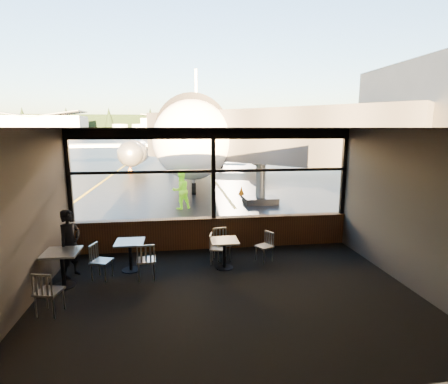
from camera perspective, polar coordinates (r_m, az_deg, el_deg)
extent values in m
plane|color=black|center=(129.91, -7.37, 8.63)|extent=(520.00, 520.00, 0.00)
cube|color=black|center=(7.76, 0.77, -16.33)|extent=(8.00, 6.00, 0.01)
cube|color=#38332D|center=(6.94, 0.84, 10.40)|extent=(8.00, 6.00, 0.04)
cube|color=#484039|center=(7.68, -30.32, -4.23)|extent=(0.04, 6.00, 3.50)
cube|color=#484039|center=(8.69, 27.92, -2.47)|extent=(0.04, 6.00, 3.50)
cube|color=#484039|center=(4.36, 6.82, -13.24)|extent=(8.00, 0.04, 3.50)
cube|color=#533019|center=(10.37, -1.70, -6.76)|extent=(8.00, 0.28, 0.90)
cube|color=black|center=(9.92, -1.78, 9.48)|extent=(8.00, 0.18, 0.30)
cube|color=black|center=(10.37, -24.04, 2.25)|extent=(0.12, 0.12, 2.60)
cube|color=black|center=(10.00, -1.75, 2.88)|extent=(0.12, 0.12, 2.60)
cube|color=black|center=(11.13, 18.96, 3.07)|extent=(0.12, 0.12, 2.60)
cube|color=black|center=(9.99, -1.75, 3.45)|extent=(8.00, 0.10, 0.08)
imported|color=black|center=(9.09, -23.83, -7.71)|extent=(0.63, 0.71, 1.64)
imported|color=#BFF219|center=(15.45, -7.06, 0.28)|extent=(0.99, 0.91, 1.66)
cone|color=orange|center=(18.85, 2.85, 0.27)|extent=(0.32, 0.32, 0.44)
cone|color=#EF5707|center=(29.85, -15.09, 3.70)|extent=(0.38, 0.38, 0.53)
cylinder|color=silver|center=(194.04, -16.57, 9.69)|extent=(8.00, 8.00, 6.00)
cylinder|color=silver|center=(192.80, -13.59, 9.82)|extent=(8.00, 8.00, 6.00)
cylinder|color=silver|center=(192.07, -10.58, 9.93)|extent=(8.00, 8.00, 6.00)
cube|color=black|center=(219.88, -7.61, 10.81)|extent=(360.00, 3.00, 12.00)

